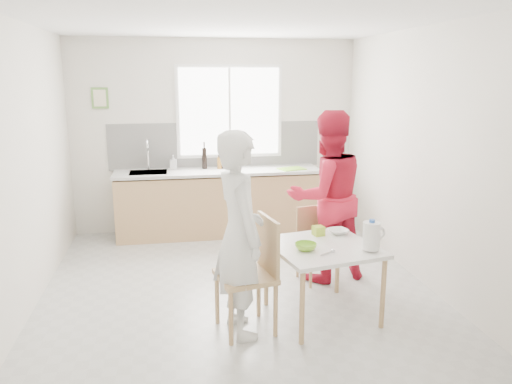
# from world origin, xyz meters

# --- Properties ---
(ground) EXTENTS (4.50, 4.50, 0.00)m
(ground) POSITION_xyz_m (0.00, 0.00, 0.00)
(ground) COLOR #B7B7B2
(ground) RESTS_ON ground
(room_shell) EXTENTS (4.50, 4.50, 4.50)m
(room_shell) POSITION_xyz_m (0.00, 0.00, 1.64)
(room_shell) COLOR silver
(room_shell) RESTS_ON ground
(window) EXTENTS (1.50, 0.06, 1.30)m
(window) POSITION_xyz_m (0.20, 2.23, 1.70)
(window) COLOR white
(window) RESTS_ON room_shell
(backsplash) EXTENTS (3.00, 0.02, 0.65)m
(backsplash) POSITION_xyz_m (0.00, 2.24, 1.23)
(backsplash) COLOR white
(backsplash) RESTS_ON room_shell
(picture_frame) EXTENTS (0.22, 0.03, 0.28)m
(picture_frame) POSITION_xyz_m (-1.55, 2.23, 1.90)
(picture_frame) COLOR #649744
(picture_frame) RESTS_ON room_shell
(kitchen_counter) EXTENTS (2.84, 0.64, 1.37)m
(kitchen_counter) POSITION_xyz_m (-0.00, 1.95, 0.42)
(kitchen_counter) COLOR tan
(kitchen_counter) RESTS_ON ground
(dining_table) EXTENTS (1.05, 1.05, 0.69)m
(dining_table) POSITION_xyz_m (0.69, -0.70, 0.62)
(dining_table) COLOR silver
(dining_table) RESTS_ON ground
(chair_left) EXTENTS (0.55, 0.55, 1.01)m
(chair_left) POSITION_xyz_m (0.03, -0.83, 0.56)
(chair_left) COLOR tan
(chair_left) RESTS_ON ground
(chair_far) EXTENTS (0.44, 0.44, 0.81)m
(chair_far) POSITION_xyz_m (0.88, 0.16, 0.44)
(chair_far) COLOR tan
(chair_far) RESTS_ON ground
(person_white) EXTENTS (0.54, 0.72, 1.77)m
(person_white) POSITION_xyz_m (-0.10, -0.86, 0.89)
(person_white) COLOR white
(person_white) RESTS_ON ground
(person_red) EXTENTS (1.02, 0.86, 1.85)m
(person_red) POSITION_xyz_m (0.99, 0.17, 0.92)
(person_red) COLOR red
(person_red) RESTS_ON ground
(bowl_green) EXTENTS (0.23, 0.23, 0.06)m
(bowl_green) POSITION_xyz_m (0.50, -0.79, 0.72)
(bowl_green) COLOR #80C22C
(bowl_green) RESTS_ON dining_table
(bowl_white) EXTENTS (0.22, 0.22, 0.05)m
(bowl_white) POSITION_xyz_m (0.94, -0.40, 0.71)
(bowl_white) COLOR white
(bowl_white) RESTS_ON dining_table
(milk_jug) EXTENTS (0.21, 0.15, 0.27)m
(milk_jug) POSITION_xyz_m (1.06, -0.92, 0.84)
(milk_jug) COLOR white
(milk_jug) RESTS_ON dining_table
(green_box) EXTENTS (0.12, 0.12, 0.09)m
(green_box) POSITION_xyz_m (0.73, -0.41, 0.74)
(green_box) COLOR #A0C22C
(green_box) RESTS_ON dining_table
(spoon) EXTENTS (0.14, 0.09, 0.01)m
(spoon) POSITION_xyz_m (0.65, -0.93, 0.70)
(spoon) COLOR #A5A5AA
(spoon) RESTS_ON dining_table
(cutting_board) EXTENTS (0.41, 0.34, 0.01)m
(cutting_board) POSITION_xyz_m (1.02, 1.83, 0.93)
(cutting_board) COLOR #7EC72D
(cutting_board) RESTS_ON kitchen_counter
(wine_bottle_a) EXTENTS (0.07, 0.07, 0.32)m
(wine_bottle_a) POSITION_xyz_m (0.05, 2.07, 1.08)
(wine_bottle_a) COLOR black
(wine_bottle_a) RESTS_ON kitchen_counter
(wine_bottle_b) EXTENTS (0.07, 0.07, 0.30)m
(wine_bottle_b) POSITION_xyz_m (-0.18, 2.09, 1.07)
(wine_bottle_b) COLOR black
(wine_bottle_b) RESTS_ON kitchen_counter
(jar_amber) EXTENTS (0.06, 0.06, 0.16)m
(jar_amber) POSITION_xyz_m (0.03, 2.04, 1.00)
(jar_amber) COLOR #996421
(jar_amber) RESTS_ON kitchen_counter
(soap_bottle) EXTENTS (0.10, 0.10, 0.20)m
(soap_bottle) POSITION_xyz_m (-0.61, 2.12, 1.02)
(soap_bottle) COLOR #999999
(soap_bottle) RESTS_ON kitchen_counter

